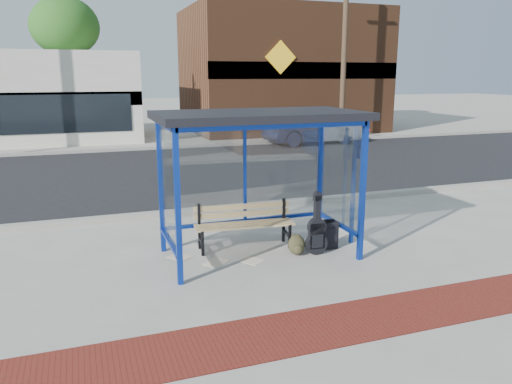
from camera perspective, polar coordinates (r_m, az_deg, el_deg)
name	(u,v)px	position (r m, az deg, el deg)	size (l,w,h in m)	color
ground	(259,255)	(8.56, 0.36, -7.20)	(120.00, 120.00, 0.00)	#B2ADA0
brick_paver_strip	(332,325)	(6.39, 8.63, -14.78)	(60.00, 1.00, 0.01)	maroon
curb_near	(215,209)	(11.18, -4.72, -2.00)	(60.00, 0.25, 0.12)	gray
street_asphalt	(173,171)	(16.06, -9.44, 2.33)	(60.00, 10.00, 0.00)	black
curb_far	(150,148)	(21.02, -11.97, 4.94)	(60.00, 0.25, 0.12)	gray
far_sidewalk	(145,144)	(22.90, -12.62, 5.42)	(60.00, 4.00, 0.01)	#B2ADA0
bus_shelter	(258,133)	(8.14, 0.21, 6.76)	(3.30, 1.80, 2.42)	#0E2D9B
storefront_brown	(281,71)	(28.16, 2.90, 13.65)	(10.00, 7.08, 6.40)	#59331E
tree_mid	(65,27)	(29.64, -21.02, 17.16)	(3.60, 3.60, 7.03)	#4C3826
tree_right	(326,35)	(33.33, 8.03, 17.35)	(3.60, 3.60, 7.03)	#4C3826
utility_pole_east	(344,50)	(24.03, 10.04, 15.71)	(1.60, 0.24, 8.00)	#4C3826
bench	(244,222)	(8.78, -1.40, -3.47)	(1.77, 0.58, 0.82)	black
guitar_bag	(316,233)	(8.54, 6.93, -4.67)	(0.38, 0.13, 1.03)	black
suitcase	(328,235)	(8.88, 8.27, -4.89)	(0.31, 0.21, 0.53)	black
backpack	(297,245)	(8.54, 4.68, -6.11)	(0.33, 0.31, 0.35)	#2E2B19
sign_post	(354,179)	(9.02, 11.14, 1.47)	(0.08, 0.26, 2.11)	navy
newspaper_a	(180,257)	(8.56, -8.70, -7.34)	(0.36, 0.29, 0.01)	white
newspaper_b	(251,261)	(8.30, -0.52, -7.84)	(0.38, 0.30, 0.01)	white
newspaper_c	(216,262)	(8.25, -4.55, -8.03)	(0.38, 0.30, 0.01)	white
parked_car	(313,128)	(22.32, 6.51, 7.29)	(1.50, 4.31, 1.42)	#171F40
fire_hydrant	(367,130)	(25.20, 12.59, 6.92)	(0.30, 0.20, 0.66)	red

